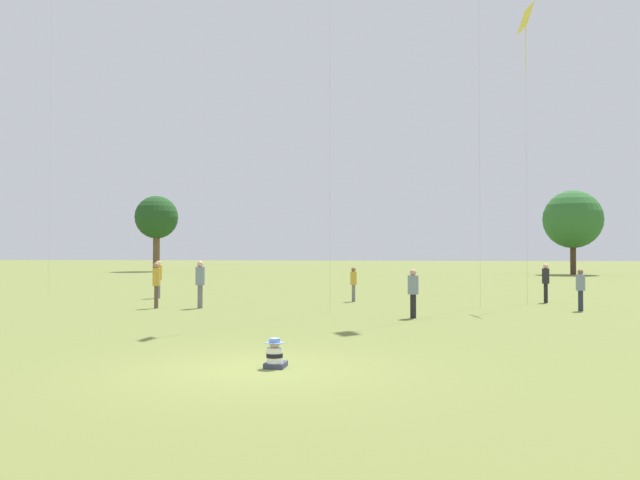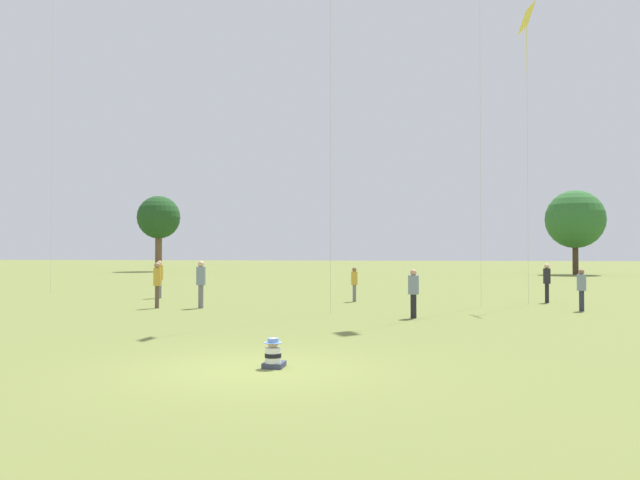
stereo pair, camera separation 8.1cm
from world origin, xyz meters
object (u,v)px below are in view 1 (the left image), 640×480
seated_toddler (275,355)px  person_standing_7 (581,286)px  person_standing_1 (354,281)px  distant_tree_0 (573,219)px  person_standing_5 (413,289)px  person_standing_0 (200,280)px  person_standing_2 (156,280)px  person_standing_6 (158,276)px  kite_2 (526,27)px  person_standing_4 (546,279)px  distant_tree_1 (157,218)px

seated_toddler → person_standing_7: bearing=56.9°
person_standing_1 → person_standing_7: 9.34m
distant_tree_0 → person_standing_5: bearing=-109.5°
distant_tree_0 → person_standing_0: bearing=-120.0°
person_standing_5 → person_standing_2: bearing=-139.8°
person_standing_6 → distant_tree_0: distant_tree_0 is taller
person_standing_6 → kite_2: kite_2 is taller
person_standing_1 → distant_tree_0: size_ratio=0.19×
person_standing_6 → person_standing_1: bearing=69.9°
person_standing_4 → person_standing_7: 3.79m
person_standing_0 → person_standing_2: bearing=27.9°
person_standing_5 → kite_2: (4.73, 6.35, 10.82)m
person_standing_6 → kite_2: (16.80, -0.83, 10.72)m
person_standing_0 → person_standing_2: (-1.70, -0.28, -0.01)m
seated_toddler → person_standing_1: (-0.11, 15.97, 0.68)m
person_standing_4 → kite_2: size_ratio=0.13×
seated_toddler → person_standing_6: bearing=120.8°
person_standing_6 → person_standing_2: bearing=6.3°
person_standing_2 → person_standing_7: size_ratio=1.15×
seated_toddler → distant_tree_0: size_ratio=0.07×
seated_toddler → person_standing_4: size_ratio=0.34×
seated_toddler → distant_tree_0: (17.83, 52.61, 5.17)m
distant_tree_0 → person_standing_7: bearing=-102.9°
person_standing_6 → distant_tree_0: size_ratio=0.22×
person_standing_0 → person_standing_5: bearing=-177.7°
kite_2 → distant_tree_1: (-34.07, 40.15, -5.68)m
person_standing_2 → person_standing_5: (9.98, -2.16, -0.14)m
person_standing_0 → distant_tree_0: size_ratio=0.22×
person_standing_1 → person_standing_7: bearing=143.1°
person_standing_2 → person_standing_6: 5.44m
person_standing_7 → distant_tree_1: 55.99m
seated_toddler → kite_2: size_ratio=0.05×
person_standing_5 → distant_tree_0: bearing=122.9°
person_standing_4 → kite_2: bearing=-44.2°
person_standing_2 → person_standing_7: 16.20m
person_standing_0 → person_standing_4: bearing=-142.1°
person_standing_1 → distant_tree_1: bearing=-74.1°
person_standing_7 → distant_tree_0: size_ratio=0.19×
person_standing_4 → distant_tree_0: (9.62, 35.94, 4.38)m
person_standing_1 → person_standing_5: 7.08m
person_standing_1 → person_standing_2: 8.55m
person_standing_5 → person_standing_7: person_standing_5 is taller
distant_tree_0 → distant_tree_1: size_ratio=0.96×
seated_toddler → kite_2: 20.84m
person_standing_1 → distant_tree_1: size_ratio=0.18×
person_standing_0 → person_standing_5: size_ratio=1.14×
person_standing_4 → person_standing_7: bearing=8.6°
person_standing_2 → person_standing_4: size_ratio=1.06×
person_standing_6 → person_standing_7: size_ratio=1.15×
person_standing_1 → distant_tree_0: (17.94, 36.65, 4.49)m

